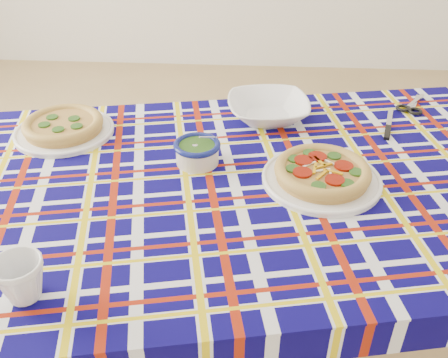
# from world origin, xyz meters

# --- Properties ---
(floor) EXTENTS (4.00, 4.00, 0.00)m
(floor) POSITION_xyz_m (0.00, 0.00, 0.00)
(floor) COLOR #9E8151
(floor) RESTS_ON ground
(dining_table) EXTENTS (1.62, 1.19, 0.69)m
(dining_table) POSITION_xyz_m (0.50, -0.55, 0.62)
(dining_table) COLOR brown
(dining_table) RESTS_ON floor
(tablecloth) EXTENTS (1.66, 1.22, 0.10)m
(tablecloth) POSITION_xyz_m (0.50, -0.55, 0.65)
(tablecloth) COLOR #09044D
(tablecloth) RESTS_ON dining_table
(main_focaccia_plate) EXTENTS (0.34, 0.34, 0.06)m
(main_focaccia_plate) POSITION_xyz_m (0.65, -0.55, 0.72)
(main_focaccia_plate) COLOR #B1833F
(main_focaccia_plate) RESTS_ON tablecloth
(pesto_bowl) EXTENTS (0.12, 0.12, 0.07)m
(pesto_bowl) POSITION_xyz_m (0.34, -0.48, 0.73)
(pesto_bowl) COLOR #1C3C10
(pesto_bowl) RESTS_ON tablecloth
(serving_bowl) EXTENTS (0.27, 0.27, 0.06)m
(serving_bowl) POSITION_xyz_m (0.53, -0.21, 0.72)
(serving_bowl) COLOR white
(serving_bowl) RESTS_ON tablecloth
(second_focaccia_plate) EXTENTS (0.31, 0.31, 0.05)m
(second_focaccia_plate) POSITION_xyz_m (-0.06, -0.35, 0.72)
(second_focaccia_plate) COLOR #B1833F
(second_focaccia_plate) RESTS_ON tablecloth
(mug) EXTENTS (0.11, 0.11, 0.09)m
(mug) POSITION_xyz_m (0.08, -0.96, 0.74)
(mug) COLOR white
(mug) RESTS_ON tablecloth
(table_knife) EXTENTS (0.07, 0.20, 0.01)m
(table_knife) POSITION_xyz_m (0.89, -0.20, 0.70)
(table_knife) COLOR silver
(table_knife) RESTS_ON tablecloth
(kitchen_scissors) EXTENTS (0.16, 0.20, 0.02)m
(kitchen_scissors) POSITION_xyz_m (1.00, -0.08, 0.70)
(kitchen_scissors) COLOR silver
(kitchen_scissors) RESTS_ON tablecloth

